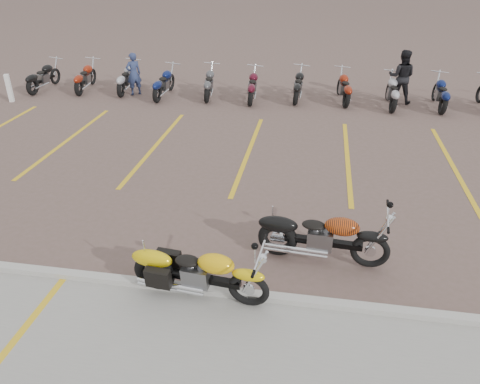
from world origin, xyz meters
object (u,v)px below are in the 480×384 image
object	(u,v)px
flame_cruiser	(320,238)
person_a	(134,74)
person_b	(402,77)
bollard	(9,88)
yellow_cruiser	(197,273)

from	to	relation	value
flame_cruiser	person_a	bearing A→B (deg)	131.33
person_b	bollard	world-z (taller)	person_b
yellow_cruiser	bollard	world-z (taller)	bollard
person_b	bollard	size ratio (longest dim) A/B	1.88
person_a	yellow_cruiser	bearing A→B (deg)	74.96
person_b	flame_cruiser	bearing A→B (deg)	86.48
person_b	bollard	xyz separation A→B (m)	(-13.93, -2.27, -0.44)
flame_cruiser	person_a	world-z (taller)	person_a
yellow_cruiser	person_a	size ratio (longest dim) A/B	1.45
person_a	flame_cruiser	bearing A→B (deg)	86.08
person_a	bollard	xyz separation A→B (m)	(-4.14, -1.64, -0.29)
yellow_cruiser	bollard	bearing A→B (deg)	141.12
flame_cruiser	person_b	bearing A→B (deg)	80.05
yellow_cruiser	bollard	size ratio (longest dim) A/B	2.29
bollard	person_b	bearing A→B (deg)	9.25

